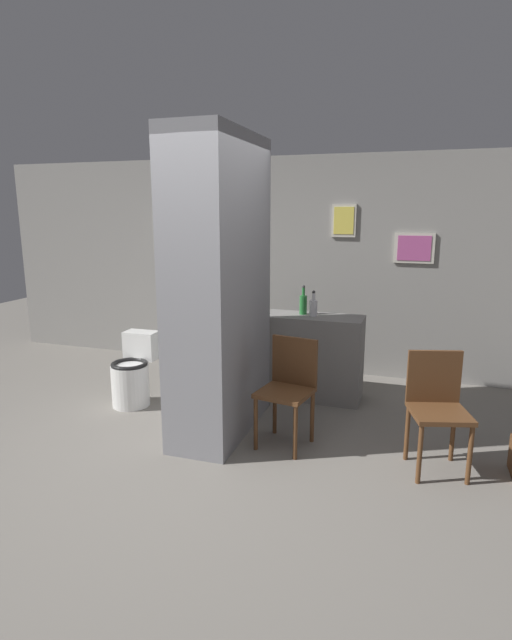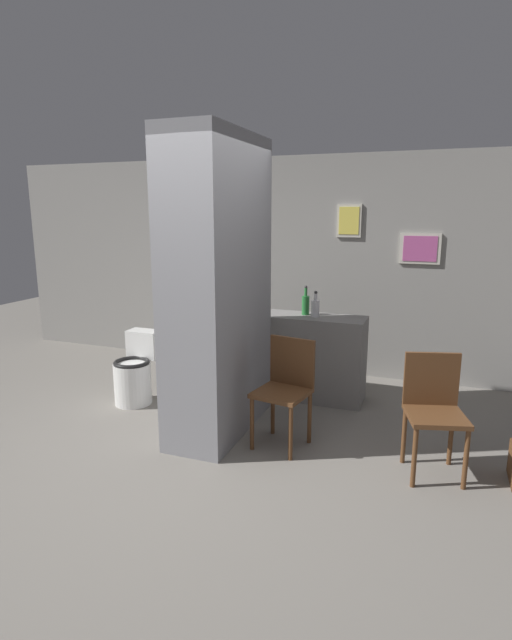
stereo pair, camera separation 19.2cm
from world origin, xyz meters
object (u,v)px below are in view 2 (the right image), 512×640
chair_by_doorway (434,407)px  chair_near_pillar (286,386)px  bicycle (224,358)px  toilet (135,373)px  bottle_tall (306,304)px

chair_by_doorway → chair_near_pillar: bearing=161.4°
chair_by_doorway → bicycle: chair_by_doorway is taller
toilet → bottle_tall: (1.60, 0.80, 0.69)m
chair_by_doorway → bicycle: size_ratio=0.59×
toilet → chair_by_doorway: (2.93, -0.43, 0.21)m
chair_near_pillar → bottle_tall: 1.28m
bicycle → bottle_tall: bottle_tall is taller
chair_near_pillar → bottle_tall: (-0.15, 1.17, 0.49)m
chair_near_pillar → bicycle: 1.58m
chair_by_doorway → bottle_tall: bottle_tall is taller
chair_near_pillar → bicycle: (-1.08, 1.14, -0.19)m
chair_by_doorway → bicycle: 2.57m
bicycle → bottle_tall: 1.15m
toilet → chair_near_pillar: chair_near_pillar is taller
toilet → bicycle: size_ratio=0.47×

